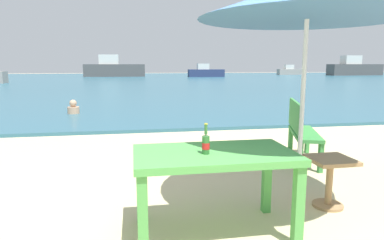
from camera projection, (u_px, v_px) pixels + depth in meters
The scene contains 11 objects.
sea_water at pixel (146, 80), 31.99m from camera, with size 120.00×50.00×0.08m, color #2D6075.
picnic_table_green at pixel (214, 164), 2.97m from camera, with size 1.40×0.80×0.76m.
beer_bottle_amber at pixel (206, 143), 2.86m from camera, with size 0.07×0.07×0.26m.
patio_umbrella at pixel (308, 0), 3.18m from camera, with size 2.10×2.10×2.30m.
side_table_wood at pixel (330, 175), 3.58m from camera, with size 0.44×0.44×0.54m.
bench_green_left at pixel (301, 128), 5.25m from camera, with size 0.74×1.25×0.95m.
swimmer_person at pixel (73, 108), 9.95m from camera, with size 0.34×0.34×0.41m.
boat_barge at pixel (206, 72), 39.75m from camera, with size 4.23×1.15×1.54m.
boat_ferry at pixel (114, 69), 40.85m from camera, with size 7.18×1.96×2.61m.
boat_sailboat at pixel (291, 71), 48.09m from camera, with size 3.89×1.06×1.41m.
boat_fishing_trawler at pixel (354, 68), 45.64m from camera, with size 7.24×1.97×2.63m.
Camera 1 is at (-1.22, -2.45, 1.51)m, focal length 31.55 mm.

